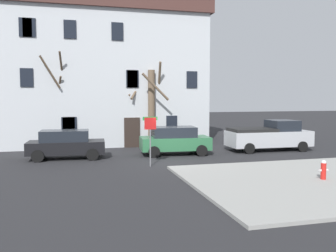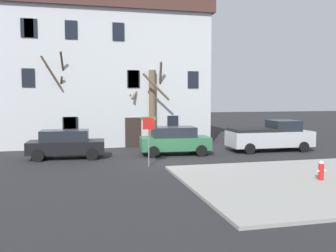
{
  "view_description": "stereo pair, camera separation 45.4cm",
  "coord_description": "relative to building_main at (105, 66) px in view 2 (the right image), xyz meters",
  "views": [
    {
      "loc": [
        -5.17,
        -18.9,
        3.56
      ],
      "look_at": [
        0.48,
        2.67,
        1.76
      ],
      "focal_mm": 38.85,
      "sensor_mm": 36.0,
      "label": 1
    },
    {
      "loc": [
        -4.73,
        -19.01,
        3.56
      ],
      "look_at": [
        0.48,
        2.67,
        1.76
      ],
      "focal_mm": 38.85,
      "sensor_mm": 36.0,
      "label": 2
    }
  ],
  "objects": [
    {
      "name": "bicycle_leaning",
      "position": [
        -3.09,
        -4.57,
        -5.68
      ],
      "size": [
        1.75,
        0.08,
        1.03
      ],
      "color": "black",
      "rests_on": "ground_plane"
    },
    {
      "name": "car_green_wagon",
      "position": [
        3.63,
        -8.33,
        -5.15
      ],
      "size": [
        4.35,
        2.35,
        1.71
      ],
      "color": "#2D6B42",
      "rests_on": "ground_plane"
    },
    {
      "name": "tree_bare_near",
      "position": [
        -3.86,
        -4.25,
        -2.94
      ],
      "size": [
        1.58,
        1.96,
        6.48
      ],
      "color": "#4C3D2D",
      "rests_on": "ground_plane"
    },
    {
      "name": "building_main",
      "position": [
        0.0,
        0.0,
        0.0
      ],
      "size": [
        15.3,
        9.38,
        11.92
      ],
      "color": "silver",
      "rests_on": "ground_plane"
    },
    {
      "name": "ground_plane",
      "position": [
        2.78,
        -10.8,
        -6.05
      ],
      "size": [
        120.0,
        120.0,
        0.0
      ],
      "primitive_type": "plane",
      "color": "#262628"
    },
    {
      "name": "sidewalk_slab",
      "position": [
        7.87,
        -16.8,
        -5.99
      ],
      "size": [
        11.6,
        8.66,
        0.12
      ],
      "primitive_type": "cube",
      "color": "#999993",
      "rests_on": "ground_plane"
    },
    {
      "name": "pickup_truck_silver",
      "position": [
        10.15,
        -8.28,
        -5.07
      ],
      "size": [
        5.53,
        2.38,
        2.01
      ],
      "color": "#B7BABF",
      "rests_on": "ground_plane"
    },
    {
      "name": "street_sign_pole",
      "position": [
        1.38,
        -11.74,
        -4.25
      ],
      "size": [
        0.76,
        0.07,
        2.55
      ],
      "color": "slate",
      "rests_on": "ground_plane"
    },
    {
      "name": "car_black_wagon",
      "position": [
        -2.82,
        -8.21,
        -5.19
      ],
      "size": [
        4.39,
        2.19,
        1.64
      ],
      "color": "black",
      "rests_on": "ground_plane"
    },
    {
      "name": "tree_bare_mid",
      "position": [
        2.91,
        -4.64,
        -2.99
      ],
      "size": [
        2.73,
        2.76,
        5.97
      ],
      "color": "brown",
      "rests_on": "ground_plane"
    },
    {
      "name": "fire_hydrant",
      "position": [
        7.67,
        -16.9,
        -5.51
      ],
      "size": [
        0.42,
        0.22,
        0.81
      ],
      "color": "red",
      "rests_on": "sidewalk_slab"
    }
  ]
}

